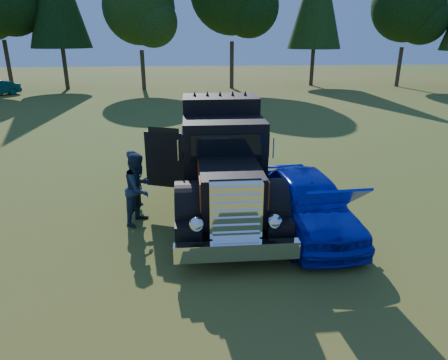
% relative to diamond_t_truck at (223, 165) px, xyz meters
% --- Properties ---
extents(ground, '(120.00, 120.00, 0.00)m').
position_rel_diamond_t_truck_xyz_m(ground, '(-0.86, -2.52, -1.28)').
color(ground, '#35601C').
rests_on(ground, ground).
extents(diamond_t_truck, '(3.32, 7.16, 3.00)m').
position_rel_diamond_t_truck_xyz_m(diamond_t_truck, '(0.00, 0.00, 0.00)').
color(diamond_t_truck, black).
rests_on(diamond_t_truck, ground).
extents(hotrod_coupe, '(1.97, 4.39, 1.89)m').
position_rel_diamond_t_truck_xyz_m(hotrod_coupe, '(1.96, -1.47, -0.54)').
color(hotrod_coupe, '#13079D').
rests_on(hotrod_coupe, ground).
extents(spectator_near, '(0.61, 0.71, 1.63)m').
position_rel_diamond_t_truck_xyz_m(spectator_near, '(-2.41, 0.38, -0.46)').
color(spectator_near, '#1D2B44').
rests_on(spectator_near, ground).
extents(spectator_far, '(1.03, 1.12, 1.85)m').
position_rel_diamond_t_truck_xyz_m(spectator_far, '(-2.18, -0.66, -0.35)').
color(spectator_far, '#1B2C3F').
rests_on(spectator_far, ground).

